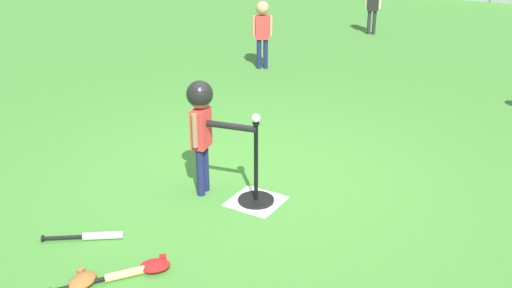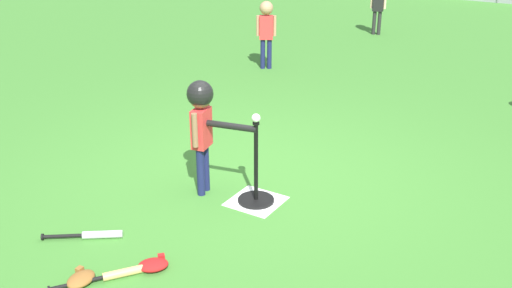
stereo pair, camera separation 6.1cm
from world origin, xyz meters
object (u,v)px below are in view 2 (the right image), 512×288
(batter_child, at_px, (202,115))
(spare_bat_silver, at_px, (94,235))
(glove_near_bats, at_px, (81,279))
(fielder_near_right, at_px, (378,1))
(baseball_on_tee, at_px, (256,118))
(glove_by_plate, at_px, (154,265))
(batting_tee, at_px, (256,189))
(spare_bat_wood, at_px, (118,274))
(fielder_deep_center, at_px, (266,26))

(batter_child, height_order, spare_bat_silver, batter_child)
(glove_near_bats, bearing_deg, fielder_near_right, 97.44)
(baseball_on_tee, distance_m, glove_by_plate, 1.45)
(baseball_on_tee, height_order, glove_near_bats, baseball_on_tee)
(batting_tee, xyz_separation_m, batter_child, (-0.49, -0.10, 0.62))
(baseball_on_tee, relative_size, glove_by_plate, 0.27)
(glove_near_bats, bearing_deg, baseball_on_tee, 75.63)
(spare_bat_wood, bearing_deg, fielder_near_right, 98.76)
(baseball_on_tee, xyz_separation_m, batter_child, (-0.49, -0.10, -0.04))
(batting_tee, xyz_separation_m, glove_by_plate, (-0.10, -1.24, -0.09))
(fielder_deep_center, xyz_separation_m, fielder_near_right, (0.58, 3.20, -0.02))
(batting_tee, relative_size, spare_bat_silver, 1.39)
(fielder_near_right, bearing_deg, batter_child, -81.49)
(batting_tee, xyz_separation_m, glove_near_bats, (-0.42, -1.63, -0.09))
(batter_child, bearing_deg, fielder_near_right, 98.51)
(batting_tee, distance_m, glove_by_plate, 1.25)
(batter_child, relative_size, glove_near_bats, 4.55)
(glove_near_bats, bearing_deg, spare_bat_wood, 45.96)
(baseball_on_tee, height_order, glove_by_plate, baseball_on_tee)
(fielder_deep_center, xyz_separation_m, spare_bat_wood, (1.88, -5.20, -0.64))
(batter_child, relative_size, glove_by_plate, 3.91)
(fielder_deep_center, distance_m, glove_by_plate, 5.42)
(baseball_on_tee, relative_size, fielder_near_right, 0.07)
(batter_child, height_order, fielder_near_right, batter_child)
(fielder_near_right, bearing_deg, spare_bat_wood, -81.24)
(fielder_near_right, relative_size, glove_by_plate, 3.75)
(glove_by_plate, bearing_deg, spare_bat_wood, -124.12)
(batter_child, bearing_deg, fielder_deep_center, 113.11)
(spare_bat_wood, distance_m, glove_by_plate, 0.26)
(fielder_deep_center, distance_m, spare_bat_silver, 5.14)
(baseball_on_tee, bearing_deg, fielder_near_right, 102.50)
(fielder_deep_center, xyz_separation_m, glove_near_bats, (1.71, -5.38, -0.63))
(fielder_deep_center, bearing_deg, fielder_near_right, 79.67)
(glove_by_plate, bearing_deg, batting_tee, 85.35)
(baseball_on_tee, relative_size, glove_near_bats, 0.32)
(spare_bat_wood, bearing_deg, batting_tee, 80.44)
(baseball_on_tee, relative_size, batter_child, 0.07)
(fielder_near_right, distance_m, spare_bat_wood, 8.53)
(batter_child, distance_m, fielder_near_right, 7.12)
(spare_bat_wood, relative_size, glove_by_plate, 2.29)
(batting_tee, bearing_deg, baseball_on_tee, 0.00)
(batting_tee, bearing_deg, fielder_near_right, 102.50)
(batter_child, xyz_separation_m, glove_near_bats, (0.07, -1.54, -0.71))
(baseball_on_tee, height_order, batter_child, batter_child)
(spare_bat_wood, height_order, glove_by_plate, glove_by_plate)
(glove_near_bats, bearing_deg, batting_tee, 75.63)
(fielder_near_right, bearing_deg, glove_near_bats, -82.56)
(batting_tee, xyz_separation_m, spare_bat_wood, (-0.25, -1.45, -0.09))
(spare_bat_silver, bearing_deg, baseball_on_tee, 56.83)
(batting_tee, bearing_deg, glove_by_plate, -94.65)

